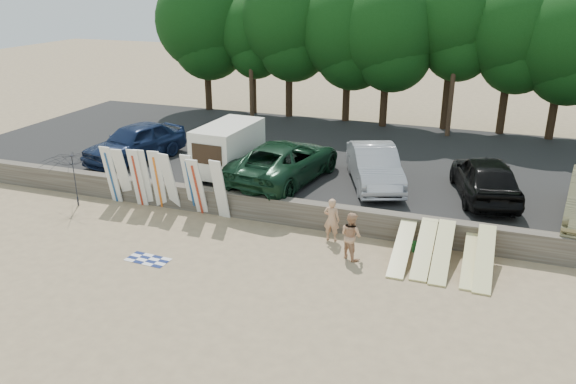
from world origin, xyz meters
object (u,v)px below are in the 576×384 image
at_px(beachgoer_b, 351,236).
at_px(beach_umbrella, 73,180).
at_px(beachgoer_a, 332,220).
at_px(cooler, 418,247).
at_px(car_0, 135,142).
at_px(car_2, 374,166).
at_px(box_trailer, 229,148).
at_px(car_3, 485,177).
at_px(car_1, 285,161).

xyz_separation_m(beachgoer_b, beach_umbrella, (-12.02, 0.65, 0.34)).
height_order(beachgoer_a, cooler, beachgoer_a).
distance_m(car_0, beach_umbrella, 4.53).
height_order(car_0, cooler, car_0).
xyz_separation_m(car_2, beachgoer_b, (0.39, -5.59, -0.71)).
height_order(car_0, beachgoer_a, car_0).
xyz_separation_m(car_0, beachgoer_a, (11.02, -4.04, -0.79)).
relative_size(box_trailer, car_3, 0.74).
xyz_separation_m(box_trailer, beachgoer_b, (6.71, -4.54, -1.19)).
relative_size(beachgoer_b, cooler, 4.39).
bearing_deg(cooler, car_0, 153.08).
xyz_separation_m(car_0, car_2, (11.62, 0.44, -0.06)).
bearing_deg(car_3, beachgoer_b, 40.35).
bearing_deg(beachgoer_a, car_2, -97.57).
relative_size(car_1, cooler, 16.75).
distance_m(car_0, car_3, 16.10).
bearing_deg(car_2, beachgoer_b, -107.37).
relative_size(car_0, beachgoer_a, 3.25).
xyz_separation_m(car_0, beach_umbrella, (-0.01, -4.51, -0.43)).
bearing_deg(box_trailer, car_3, 8.29).
bearing_deg(car_0, car_2, 17.98).
relative_size(car_0, car_3, 1.02).
height_order(car_2, cooler, car_2).
bearing_deg(beachgoer_b, beach_umbrella, 28.90).
xyz_separation_m(beachgoer_a, beach_umbrella, (-11.02, -0.47, 0.36)).
xyz_separation_m(car_1, beach_umbrella, (-7.83, -4.22, -0.41)).
xyz_separation_m(car_0, car_3, (16.10, 0.41, -0.02)).
bearing_deg(beachgoer_a, car_3, -138.65).
bearing_deg(box_trailer, car_2, 12.26).
distance_m(car_3, beachgoer_a, 6.80).
relative_size(cooler, beach_umbrella, 0.15).
bearing_deg(beach_umbrella, car_3, 16.99).
height_order(box_trailer, beachgoer_a, box_trailer).
xyz_separation_m(box_trailer, car_3, (10.80, 1.02, -0.44)).
distance_m(car_2, car_3, 4.48).
relative_size(car_0, beach_umbrella, 2.03).
bearing_deg(car_0, beach_umbrella, -74.25).
bearing_deg(beachgoer_b, beachgoer_a, -16.31).
distance_m(car_1, cooler, 7.37).
distance_m(beachgoer_a, beachgoer_b, 1.49).
height_order(box_trailer, car_1, box_trailer).
bearing_deg(car_0, cooler, 0.58).
bearing_deg(beachgoer_b, box_trailer, -2.12).
bearing_deg(car_3, beach_umbrella, 3.62).
distance_m(box_trailer, beachgoer_a, 6.78).
distance_m(car_3, beachgoer_b, 6.95).
bearing_deg(cooler, beachgoer_a, 171.79).
bearing_deg(beach_umbrella, beachgoer_a, 2.43).
bearing_deg(beachgoer_b, car_0, 8.75).
height_order(beachgoer_b, beach_umbrella, beach_umbrella).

